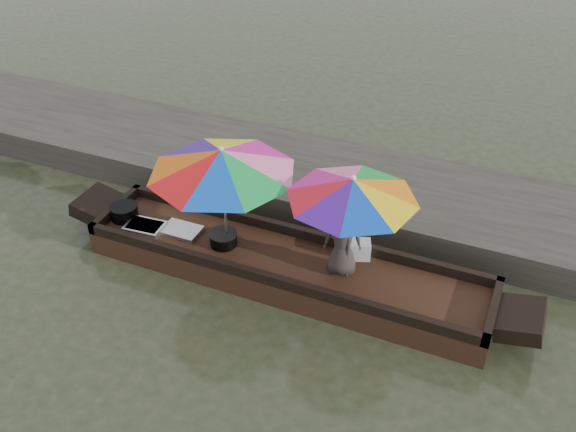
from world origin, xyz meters
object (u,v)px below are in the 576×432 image
at_px(tray_scallop, 182,230).
at_px(boat_hull, 285,268).
at_px(charcoal_grill, 223,239).
at_px(umbrella_bow, 224,197).
at_px(cooking_pot, 124,212).
at_px(vendor, 343,240).
at_px(umbrella_stern, 350,228).
at_px(supply_bag, 360,249).
at_px(tray_crayfish, 145,227).

bearing_deg(tray_scallop, boat_hull, 1.23).
relative_size(boat_hull, tray_scallop, 10.28).
bearing_deg(charcoal_grill, umbrella_bow, 56.10).
relative_size(cooking_pot, tray_scallop, 0.74).
distance_m(charcoal_grill, vendor, 1.77).
xyz_separation_m(tray_scallop, umbrella_stern, (2.52, 0.03, 0.74)).
relative_size(boat_hull, charcoal_grill, 14.87).
bearing_deg(umbrella_stern, supply_bag, 86.03).
bearing_deg(vendor, tray_scallop, -18.03).
relative_size(cooking_pot, umbrella_bow, 0.20).
xyz_separation_m(boat_hull, cooking_pot, (-2.58, -0.06, 0.28)).
relative_size(tray_crayfish, tray_scallop, 1.00).
distance_m(charcoal_grill, umbrella_bow, 0.69).
bearing_deg(charcoal_grill, cooking_pot, -179.48).
height_order(cooking_pot, charcoal_grill, cooking_pot).
bearing_deg(vendor, umbrella_stern, 131.68).
distance_m(cooking_pot, tray_scallop, 0.96).
bearing_deg(charcoal_grill, tray_crayfish, -173.04).
bearing_deg(umbrella_bow, charcoal_grill, -123.90).
distance_m(boat_hull, charcoal_grill, 0.97).
height_order(boat_hull, umbrella_stern, umbrella_stern).
bearing_deg(cooking_pot, tray_scallop, 1.68).
height_order(vendor, umbrella_stern, umbrella_stern).
relative_size(supply_bag, vendor, 0.27).
xyz_separation_m(supply_bag, vendor, (-0.13, -0.39, 0.39)).
bearing_deg(umbrella_stern, tray_crayfish, -176.30).
bearing_deg(boat_hull, supply_bag, 25.51).
xyz_separation_m(tray_crayfish, supply_bag, (3.07, 0.64, 0.09)).
height_order(tray_scallop, vendor, vendor).
bearing_deg(supply_bag, vendor, -108.92).
bearing_deg(vendor, tray_crayfish, -15.27).
height_order(tray_scallop, umbrella_stern, umbrella_stern).
height_order(cooking_pot, supply_bag, supply_bag).
height_order(cooking_pot, tray_scallop, cooking_pot).
distance_m(tray_crayfish, umbrella_stern, 3.13).
xyz_separation_m(vendor, umbrella_bow, (-1.69, -0.05, 0.26)).
distance_m(boat_hull, tray_scallop, 1.64).
xyz_separation_m(boat_hull, supply_bag, (0.92, 0.44, 0.30)).
relative_size(boat_hull, supply_bag, 20.24).
bearing_deg(supply_bag, tray_scallop, -169.41).
relative_size(boat_hull, umbrella_bow, 2.83).
relative_size(charcoal_grill, supply_bag, 1.36).
relative_size(tray_crayfish, vendor, 0.53).
distance_m(charcoal_grill, umbrella_stern, 1.95).
height_order(tray_scallop, supply_bag, supply_bag).
bearing_deg(umbrella_stern, cooking_pot, -178.96).
bearing_deg(tray_scallop, vendor, 2.12).
xyz_separation_m(supply_bag, umbrella_bow, (-1.82, -0.44, 0.65)).
height_order(charcoal_grill, supply_bag, supply_bag).
xyz_separation_m(boat_hull, umbrella_stern, (0.89, 0.00, 0.95)).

